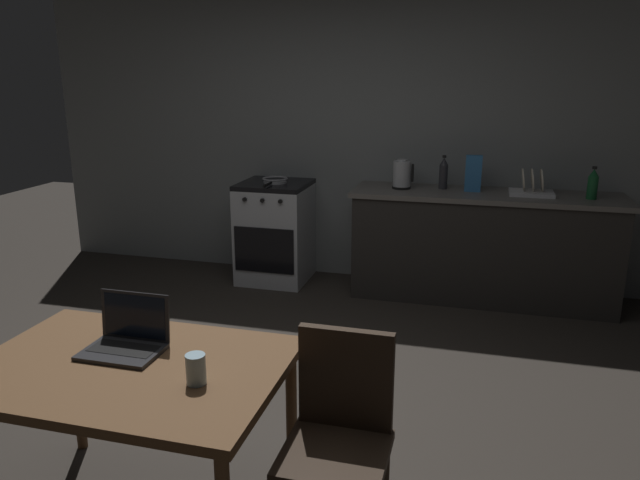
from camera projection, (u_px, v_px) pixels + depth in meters
ground_plane at (248, 411)px, 3.41m from camera, size 12.00×12.00×0.00m
back_wall at (381, 134)px, 5.34m from camera, size 6.40×0.10×2.64m
kitchen_counter at (482, 246)px, 5.01m from camera, size 2.16×0.64×0.90m
stove_oven at (275, 232)px, 5.47m from camera, size 0.60×0.62×0.90m
dining_table at (130, 380)px, 2.43m from camera, size 1.25×0.86×0.73m
chair at (339, 430)px, 2.33m from camera, size 0.40×0.40×0.89m
laptop at (126, 340)px, 2.51m from camera, size 0.32×0.24×0.23m
electric_kettle at (402, 175)px, 5.03m from camera, size 0.18×0.15×0.25m
bottle at (593, 184)px, 4.62m from camera, size 0.08×0.08×0.25m
frying_pan at (275, 180)px, 5.31m from camera, size 0.22×0.40×0.05m
drinking_glass at (196, 369)px, 2.24m from camera, size 0.08×0.08×0.12m
cereal_box at (473, 173)px, 4.90m from camera, size 0.13×0.05×0.30m
dish_rack at (532, 189)px, 4.79m from camera, size 0.34×0.26×0.21m
bottle_b at (443, 173)px, 5.02m from camera, size 0.07×0.07×0.28m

